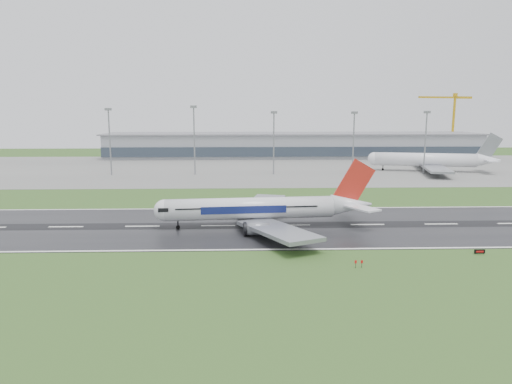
{
  "coord_description": "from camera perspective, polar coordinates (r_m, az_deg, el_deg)",
  "views": [
    {
      "loc": [
        -33.59,
        -119.64,
        30.17
      ],
      "look_at": [
        -29.58,
        12.0,
        7.0
      ],
      "focal_mm": 32.49,
      "sensor_mm": 36.0,
      "label": 1
    }
  ],
  "objects": [
    {
      "name": "terminal",
      "position": [
        307.33,
        4.56,
        5.72
      ],
      "size": [
        240.0,
        36.0,
        15.0
      ],
      "primitive_type": "cube",
      "color": "gray",
      "rests_on": "ground"
    },
    {
      "name": "apron",
      "position": [
        248.77,
        6.04,
        2.97
      ],
      "size": [
        400.0,
        130.0,
        0.08
      ],
      "primitive_type": "cube",
      "color": "slate",
      "rests_on": "ground"
    },
    {
      "name": "floodmast_3",
      "position": [
        226.54,
        11.89,
        5.76
      ],
      "size": [
        0.64,
        0.64,
        28.67
      ],
      "primitive_type": "cylinder",
      "color": "gray",
      "rests_on": "ground"
    },
    {
      "name": "floodmast_2",
      "position": [
        220.73,
        2.2,
        5.87
      ],
      "size": [
        0.64,
        0.64,
        28.81
      ],
      "primitive_type": "cylinder",
      "color": "gray",
      "rests_on": "ground"
    },
    {
      "name": "floodmast_4",
      "position": [
        237.08,
        20.1,
        5.57
      ],
      "size": [
        0.64,
        0.64,
        28.91
      ],
      "primitive_type": "cylinder",
      "color": "gray",
      "rests_on": "ground"
    },
    {
      "name": "floodmast_0",
      "position": [
        228.7,
        -17.54,
        5.74
      ],
      "size": [
        0.64,
        0.64,
        30.22
      ],
      "primitive_type": "cylinder",
      "color": "gray",
      "rests_on": "ground"
    },
    {
      "name": "runway_sign",
      "position": [
        110.3,
        25.82,
        -6.64
      ],
      "size": [
        2.28,
        0.89,
        1.04
      ],
      "primitive_type": null,
      "rotation": [
        0.0,
        0.0,
        0.28
      ],
      "color": "black",
      "rests_on": "ground"
    },
    {
      "name": "main_airliner",
      "position": [
        120.34,
        1.18,
        -0.37
      ],
      "size": [
        61.64,
        59.14,
        16.92
      ],
      "primitive_type": null,
      "rotation": [
        0.0,
        0.0,
        0.08
      ],
      "color": "silver",
      "rests_on": "runway"
    },
    {
      "name": "floodmast_1",
      "position": [
        221.26,
        -7.6,
        6.14
      ],
      "size": [
        0.64,
        0.64,
        31.39
      ],
      "primitive_type": "cylinder",
      "color": "gray",
      "rests_on": "ground"
    },
    {
      "name": "parked_airliner",
      "position": [
        247.92,
        20.69,
        4.56
      ],
      "size": [
        75.86,
        72.5,
        18.86
      ],
      "primitive_type": null,
      "rotation": [
        0.0,
        0.0,
        -0.22
      ],
      "color": "white",
      "rests_on": "apron"
    },
    {
      "name": "ground",
      "position": [
        127.88,
        13.57,
        -3.95
      ],
      "size": [
        520.0,
        520.0,
        0.0
      ],
      "primitive_type": "plane",
      "color": "#2B4C1C",
      "rests_on": "ground"
    },
    {
      "name": "tower_crane",
      "position": [
        351.78,
        23.11,
        7.71
      ],
      "size": [
        41.75,
        12.86,
        42.15
      ],
      "primitive_type": null,
      "rotation": [
        0.0,
        0.0,
        0.25
      ],
      "color": "#C39211",
      "rests_on": "ground"
    },
    {
      "name": "runway",
      "position": [
        127.87,
        13.57,
        -3.93
      ],
      "size": [
        400.0,
        45.0,
        0.1
      ],
      "primitive_type": "cube",
      "color": "black",
      "rests_on": "ground"
    }
  ]
}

